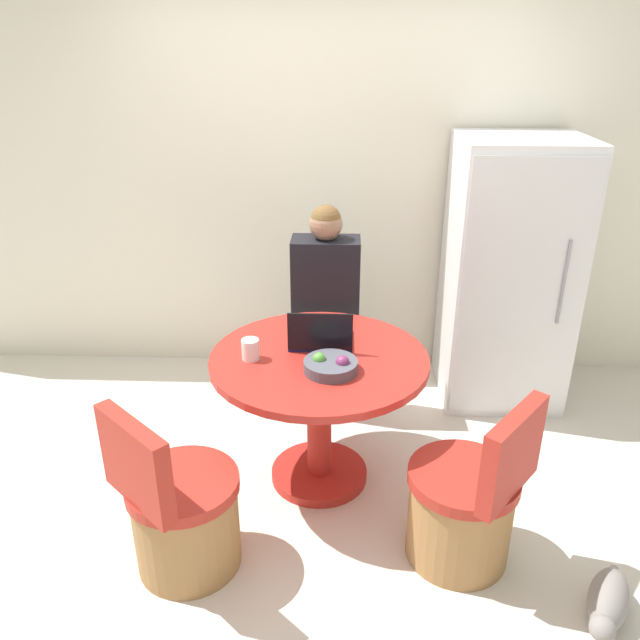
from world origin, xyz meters
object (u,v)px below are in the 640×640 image
dining_table (319,391)px  chair_near_right_corner (465,507)px  person_seated (326,301)px  fruit_bowl (331,365)px  cat (608,602)px  chair_near_left_corner (182,515)px  refrigerator (508,274)px  laptop (321,337)px

dining_table → chair_near_right_corner: (0.67, -0.53, -0.26)m
chair_near_right_corner → person_seated: size_ratio=0.64×
fruit_bowl → cat: (1.15, -0.70, -0.68)m
chair_near_right_corner → dining_table: bearing=-90.0°
cat → chair_near_left_corner: bearing=-68.9°
dining_table → cat: bearing=-35.4°
chair_near_left_corner → refrigerator: bearing=-94.7°
dining_table → laptop: (0.00, 0.13, 0.24)m
dining_table → laptop: size_ratio=3.38×
refrigerator → fruit_bowl: (-1.07, -1.12, -0.06)m
chair_near_left_corner → dining_table: bearing=-90.0°
dining_table → laptop: bearing=88.7°
fruit_bowl → cat: fruit_bowl is taller
chair_near_right_corner → person_seated: 1.52m
fruit_bowl → refrigerator: bearing=46.1°
dining_table → chair_near_left_corner: bearing=-132.2°
person_seated → fruit_bowl: (0.05, -0.92, 0.06)m
dining_table → refrigerator: bearing=40.4°
dining_table → fruit_bowl: (0.06, -0.15, 0.23)m
refrigerator → dining_table: size_ratio=1.53×
refrigerator → dining_table: 1.52m
laptop → fruit_bowl: bearing=101.8°
refrigerator → chair_near_left_corner: bearing=-136.9°
laptop → chair_near_right_corner: bearing=135.2°
refrigerator → chair_near_right_corner: 1.66m
chair_near_right_corner → fruit_bowl: 0.87m
refrigerator → dining_table: refrigerator is taller
refrigerator → person_seated: 1.15m
chair_near_left_corner → fruit_bowl: bearing=-100.6°
refrigerator → laptop: bearing=-143.5°
person_seated → laptop: 0.64m
person_seated → laptop: size_ratio=4.09×
chair_near_right_corner → chair_near_left_corner: same height
cat → laptop: bearing=-101.0°
chair_near_left_corner → fruit_bowl: size_ratio=3.27×
chair_near_left_corner → chair_near_right_corner: bearing=-133.2°
dining_table → laptop: laptop is taller
refrigerator → dining_table: (-1.13, -0.96, -0.29)m
person_seated → chair_near_left_corner: bearing=67.4°
person_seated → fruit_bowl: bearing=93.3°
dining_table → fruit_bowl: size_ratio=4.24×
chair_near_right_corner → chair_near_left_corner: size_ratio=1.00×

